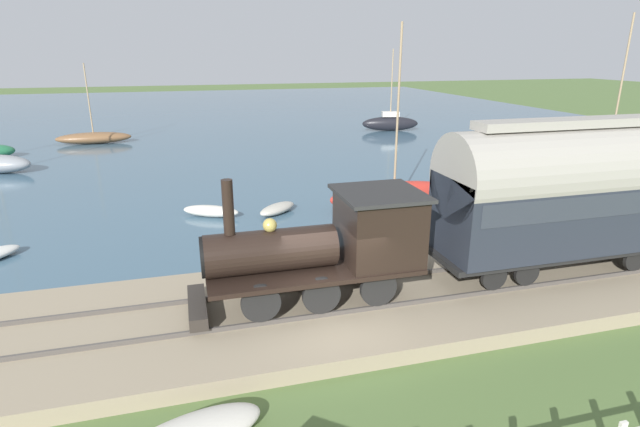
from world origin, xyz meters
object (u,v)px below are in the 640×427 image
sailboat_blue (605,174)px  sailboat_black (390,123)px  sailboat_red (394,195)px  passenger_coach (573,189)px  rowboat_far_out (211,211)px  rowboat_off_pier (277,209)px  steam_locomotive (334,241)px  sailboat_brown (94,138)px

sailboat_blue → sailboat_black: 21.08m
sailboat_red → sailboat_black: sailboat_red is taller
sailboat_black → passenger_coach: bearing=178.8°
sailboat_red → rowboat_far_out: 8.18m
rowboat_far_out → rowboat_off_pier: 2.88m
steam_locomotive → sailboat_black: 33.35m
sailboat_brown → rowboat_far_out: size_ratio=2.32×
sailboat_blue → sailboat_black: bearing=43.1°
sailboat_blue → sailboat_brown: size_ratio=1.44×
sailboat_red → rowboat_off_pier: 5.30m
passenger_coach → rowboat_far_out: passenger_coach is taller
sailboat_brown → rowboat_far_out: bearing=-161.3°
sailboat_red → sailboat_brown: 26.78m
sailboat_blue → steam_locomotive: bearing=150.8°
sailboat_blue → rowboat_far_out: (0.15, 20.63, -0.37)m
rowboat_off_pier → rowboat_far_out: bearing=44.2°
passenger_coach → sailboat_blue: bearing=-48.8°
sailboat_red → sailboat_brown: sailboat_red is taller
sailboat_black → rowboat_far_out: bearing=152.4°
passenger_coach → sailboat_blue: 14.26m
passenger_coach → sailboat_black: sailboat_black is taller
sailboat_blue → sailboat_black: (20.78, 3.53, 0.09)m
sailboat_red → sailboat_blue: sailboat_blue is taller
passenger_coach → sailboat_brown: 34.96m
passenger_coach → sailboat_blue: (9.27, -10.57, -2.36)m
passenger_coach → sailboat_red: sailboat_red is taller
steam_locomotive → rowboat_far_out: size_ratio=2.38×
sailboat_red → passenger_coach: bearing=-167.7°
steam_locomotive → sailboat_red: 10.07m
rowboat_far_out → passenger_coach: bearing=-106.1°
rowboat_far_out → rowboat_off_pier: bearing=-69.7°
steam_locomotive → sailboat_black: (30.05, -14.38, -1.41)m
sailboat_blue → sailboat_brown: (20.81, 28.22, -0.16)m
rowboat_far_out → rowboat_off_pier: (-0.34, -2.86, -0.03)m
rowboat_off_pier → sailboat_red: bearing=-136.7°
steam_locomotive → rowboat_far_out: steam_locomotive is taller
sailboat_red → sailboat_black: 23.47m
passenger_coach → sailboat_black: 30.95m
steam_locomotive → rowboat_far_out: 9.98m
sailboat_red → sailboat_brown: (21.70, 15.69, -0.21)m
passenger_coach → sailboat_blue: sailboat_blue is taller
sailboat_blue → rowboat_far_out: bearing=123.0°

